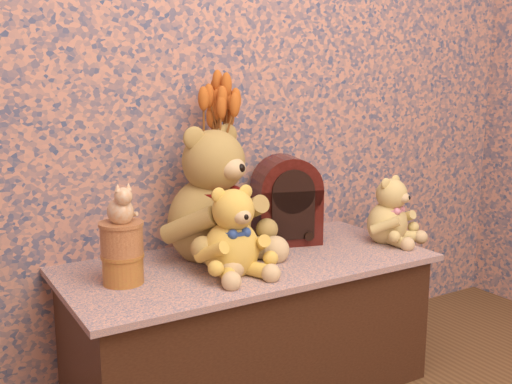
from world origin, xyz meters
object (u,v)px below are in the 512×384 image
Objects in this scene: cathedral_radio at (286,199)px; biscuit_tin_lower at (123,269)px; teddy_small at (388,207)px; cat_figurine at (120,202)px; teddy_large at (209,187)px; teddy_medium at (231,227)px; ceramic_vase at (216,224)px.

cathedral_radio is 2.66× the size of biscuit_tin_lower.
teddy_small is 0.37m from cathedral_radio.
teddy_large is at bearing 15.45° from cat_figurine.
cat_figurine is at bearing 178.96° from teddy_large.
cathedral_radio is at bearing 31.84° from teddy_medium.
cat_figurine is at bearing 154.86° from teddy_small.
teddy_medium is at bearing -16.81° from cat_figurine.
teddy_medium is 1.48× the size of ceramic_vase.
teddy_small is at bearing -5.07° from cat_figurine.
cathedral_radio is at bearing -13.39° from teddy_large.
cathedral_radio is (-0.32, 0.19, 0.03)m from teddy_small.
biscuit_tin_lower is 0.20m from cat_figurine.
teddy_medium reaches higher than teddy_small.
teddy_small is (0.67, 0.03, -0.02)m from teddy_medium.
cat_figurine is (-0.34, -0.10, 0.01)m from teddy_large.
teddy_large reaches higher than cat_figurine.
teddy_medium is 0.67m from teddy_small.
ceramic_vase is 1.62× the size of cat_figurine.
biscuit_tin_lower is at bearing 164.60° from teddy_medium.
teddy_large is 0.15m from ceramic_vase.
ceramic_vase reaches higher than biscuit_tin_lower.
teddy_large is 1.83× the size of teddy_small.
biscuit_tin_lower is at bearing 178.96° from teddy_large.
cathedral_radio reaches higher than biscuit_tin_lower.
cathedral_radio is 0.29m from ceramic_vase.
cathedral_radio is (0.32, 0.03, -0.08)m from teddy_large.
teddy_large is 0.21m from teddy_medium.
teddy_small is at bearing 2.09° from teddy_medium.
ceramic_vase is (-0.60, 0.21, -0.03)m from teddy_small.
teddy_large is 0.34m from cathedral_radio.
biscuit_tin_lower is at bearing 0.00° from cat_figurine.
teddy_large reaches higher than cathedral_radio.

